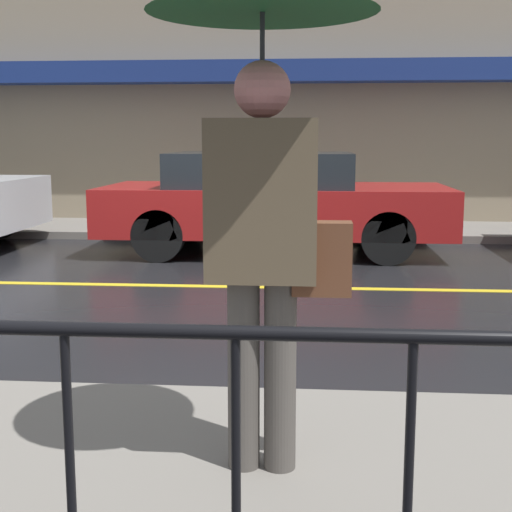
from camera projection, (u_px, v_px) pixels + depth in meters
ground_plane at (175, 286)px, 7.37m from camera, size 80.00×80.00×0.00m
sidewalk_far at (225, 229)px, 11.54m from camera, size 28.00×1.92×0.11m
lane_marking at (175, 285)px, 7.37m from camera, size 25.20×0.12×0.01m
building_storefront at (232, 26)px, 12.06m from camera, size 28.00×0.85×6.87m
pedestrian at (264, 96)px, 2.81m from camera, size 0.91×0.91×2.08m
car_red at (272, 200)px, 9.46m from camera, size 4.52×1.93×1.33m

